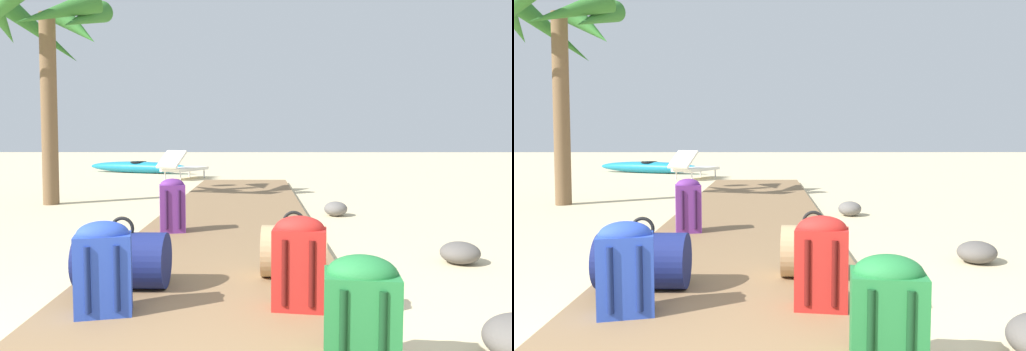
# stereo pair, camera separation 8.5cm
# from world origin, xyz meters

# --- Properties ---
(ground_plane) EXTENTS (60.00, 60.00, 0.00)m
(ground_plane) POSITION_xyz_m (0.00, 4.19, 0.00)
(ground_plane) COLOR beige
(boardwalk) EXTENTS (1.94, 10.47, 0.08)m
(boardwalk) POSITION_xyz_m (0.00, 5.24, 0.04)
(boardwalk) COLOR olive
(boardwalk) RESTS_ON ground
(backpack_purple) EXTENTS (0.31, 0.28, 0.58)m
(backpack_purple) POSITION_xyz_m (-0.60, 3.90, 0.39)
(backpack_purple) COLOR #6B2D84
(backpack_purple) RESTS_ON boardwalk
(backpack_red) EXTENTS (0.34, 0.24, 0.56)m
(backpack_red) POSITION_xyz_m (0.58, 1.49, 0.38)
(backpack_red) COLOR red
(backpack_red) RESTS_ON boardwalk
(backpack_blue) EXTENTS (0.35, 0.27, 0.55)m
(backpack_blue) POSITION_xyz_m (-0.56, 1.39, 0.37)
(backpack_blue) COLOR #2847B7
(backpack_blue) RESTS_ON boardwalk
(duffel_bag_tan) EXTENTS (0.50, 0.41, 0.49)m
(duffel_bag_tan) POSITION_xyz_m (0.59, 2.17, 0.27)
(duffel_bag_tan) COLOR tan
(duffel_bag_tan) RESTS_ON boardwalk
(backpack_green) EXTENTS (0.36, 0.30, 0.50)m
(backpack_green) POSITION_xyz_m (0.80, 0.78, 0.34)
(backpack_green) COLOR #237538
(backpack_green) RESTS_ON boardwalk
(duffel_bag_navy) EXTENTS (0.61, 0.39, 0.49)m
(duffel_bag_navy) POSITION_xyz_m (-0.59, 1.90, 0.27)
(duffel_bag_navy) COLOR navy
(duffel_bag_navy) RESTS_ON boardwalk
(palm_tree_far_left) EXTENTS (2.21, 2.38, 3.50)m
(palm_tree_far_left) POSITION_xyz_m (-3.12, 6.63, 2.74)
(palm_tree_far_left) COLOR brown
(palm_tree_far_left) RESTS_ON ground
(lounge_chair) EXTENTS (1.22, 1.67, 0.76)m
(lounge_chair) POSITION_xyz_m (-1.69, 11.54, 0.33)
(lounge_chair) COLOR white
(lounge_chair) RESTS_ON ground
(kayak) EXTENTS (3.55, 1.83, 0.36)m
(kayak) POSITION_xyz_m (-3.37, 13.78, 0.18)
(kayak) COLOR teal
(kayak) RESTS_ON ground
(rock_right_mid) EXTENTS (0.46, 0.45, 0.19)m
(rock_right_mid) POSITION_xyz_m (2.10, 2.87, 0.10)
(rock_right_mid) COLOR #5B5651
(rock_right_mid) RESTS_ON ground
(rock_right_near) EXTENTS (0.41, 0.42, 0.20)m
(rock_right_near) POSITION_xyz_m (1.42, 5.50, 0.10)
(rock_right_near) COLOR slate
(rock_right_near) RESTS_ON ground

